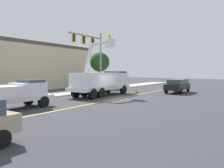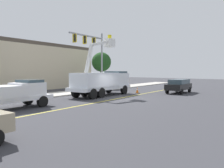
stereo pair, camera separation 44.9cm
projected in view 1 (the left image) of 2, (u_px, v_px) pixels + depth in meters
ground at (119, 98)px, 21.18m from camera, size 120.00×120.00×0.00m
sidewalk_far_side at (65, 93)px, 25.47m from camera, size 59.96×11.36×0.12m
lane_centre_stripe at (119, 98)px, 21.18m from camera, size 49.60×6.65×0.01m
utility_bucket_truck at (102, 81)px, 23.52m from camera, size 8.46×3.54×6.74m
service_pickup_truck at (12, 94)px, 14.95m from camera, size 5.83×2.81×2.06m
passing_minivan at (178, 85)px, 26.61m from camera, size 5.01×2.51×1.69m
traffic_cone_mid_front at (136, 90)px, 26.10m from camera, size 0.40×0.40×0.76m
traffic_signal_mast at (92, 49)px, 27.72m from camera, size 6.11×1.07×7.84m
commercial_building_backdrop at (21, 66)px, 30.66m from camera, size 23.59×8.98×6.83m
street_tree_right at (100, 62)px, 33.85m from camera, size 3.07×3.07×5.69m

